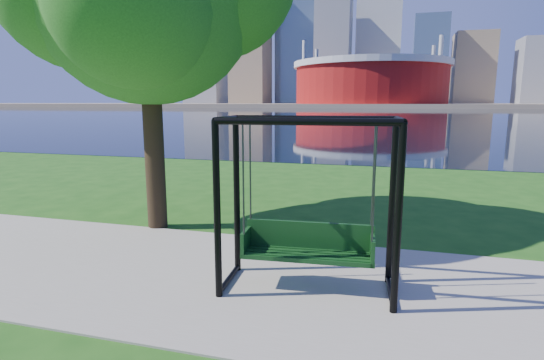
% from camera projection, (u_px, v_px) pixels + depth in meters
% --- Properties ---
extents(ground, '(900.00, 900.00, 0.00)m').
position_uv_depth(ground, '(277.00, 270.00, 6.84)').
color(ground, '#1E5114').
rests_on(ground, ground).
extents(path, '(120.00, 4.00, 0.03)m').
position_uv_depth(path, '(269.00, 282.00, 6.36)').
color(path, '#9E937F').
rests_on(path, ground).
extents(river, '(900.00, 180.00, 0.02)m').
position_uv_depth(river, '(384.00, 114.00, 103.51)').
color(river, black).
rests_on(river, ground).
extents(far_bank, '(900.00, 228.00, 2.00)m').
position_uv_depth(far_bank, '(389.00, 105.00, 296.66)').
color(far_bank, '#937F60').
rests_on(far_bank, ground).
extents(stadium, '(83.00, 83.00, 32.00)m').
position_uv_depth(stadium, '(370.00, 81.00, 229.63)').
color(stadium, maroon).
rests_on(stadium, far_bank).
extents(skyline, '(392.00, 66.00, 96.50)m').
position_uv_depth(skyline, '(385.00, 56.00, 304.20)').
color(skyline, gray).
rests_on(skyline, far_bank).
extents(swing, '(2.50, 1.23, 2.49)m').
position_uv_depth(swing, '(308.00, 209.00, 5.93)').
color(swing, black).
rests_on(swing, ground).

